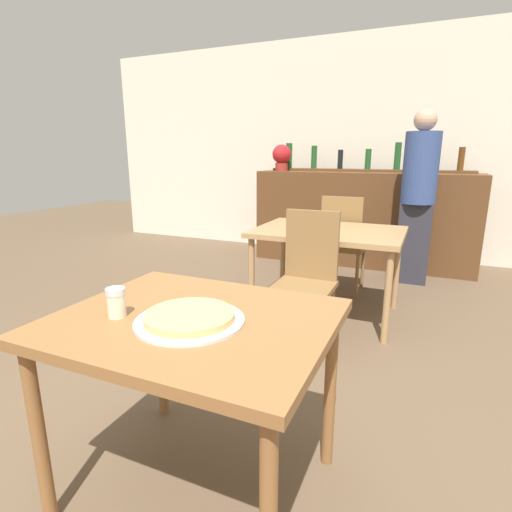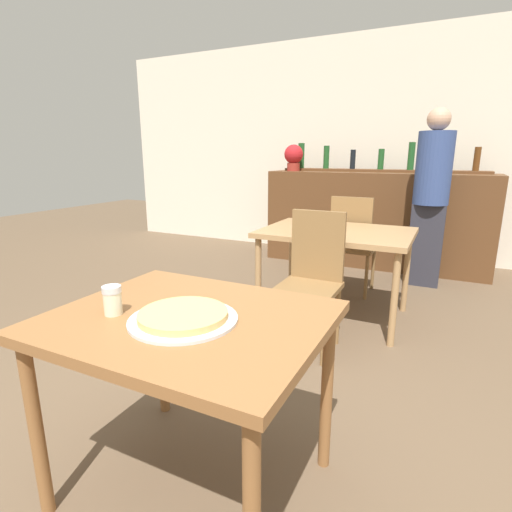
{
  "view_description": "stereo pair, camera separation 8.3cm",
  "coord_description": "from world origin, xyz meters",
  "px_view_note": "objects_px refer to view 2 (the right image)",
  "views": [
    {
      "loc": [
        0.75,
        -1.15,
        1.34
      ],
      "look_at": [
        0.01,
        0.55,
        0.86
      ],
      "focal_mm": 28.0,
      "sensor_mm": 36.0,
      "label": 1
    },
    {
      "loc": [
        0.83,
        -1.12,
        1.34
      ],
      "look_at": [
        0.01,
        0.55,
        0.86
      ],
      "focal_mm": 28.0,
      "sensor_mm": 36.0,
      "label": 2
    }
  ],
  "objects_px": {
    "chair_far_side_front": "(313,272)",
    "chair_far_side_back": "(352,240)",
    "cheese_shaker": "(112,300)",
    "potted_plant": "(294,156)",
    "person_standing": "(431,192)",
    "pizza_tray": "(183,317)"
  },
  "relations": [
    {
      "from": "person_standing",
      "to": "chair_far_side_front",
      "type": "bearing_deg",
      "value": -108.62
    },
    {
      "from": "cheese_shaker",
      "to": "potted_plant",
      "type": "distance_m",
      "value": 4.01
    },
    {
      "from": "chair_far_side_front",
      "to": "cheese_shaker",
      "type": "height_order",
      "value": "chair_far_side_front"
    },
    {
      "from": "person_standing",
      "to": "potted_plant",
      "type": "bearing_deg",
      "value": 162.45
    },
    {
      "from": "pizza_tray",
      "to": "potted_plant",
      "type": "distance_m",
      "value": 4.02
    },
    {
      "from": "chair_far_side_front",
      "to": "pizza_tray",
      "type": "distance_m",
      "value": 1.5
    },
    {
      "from": "chair_far_side_front",
      "to": "person_standing",
      "type": "height_order",
      "value": "person_standing"
    },
    {
      "from": "chair_far_side_back",
      "to": "person_standing",
      "type": "height_order",
      "value": "person_standing"
    },
    {
      "from": "chair_far_side_front",
      "to": "pizza_tray",
      "type": "relative_size",
      "value": 2.47
    },
    {
      "from": "chair_far_side_front",
      "to": "person_standing",
      "type": "distance_m",
      "value": 1.97
    },
    {
      "from": "potted_plant",
      "to": "cheese_shaker",
      "type": "bearing_deg",
      "value": -78.46
    },
    {
      "from": "person_standing",
      "to": "cheese_shaker",
      "type": "bearing_deg",
      "value": -104.66
    },
    {
      "from": "chair_far_side_front",
      "to": "person_standing",
      "type": "xyz_separation_m",
      "value": [
        0.61,
        1.82,
        0.42
      ]
    },
    {
      "from": "cheese_shaker",
      "to": "person_standing",
      "type": "relative_size",
      "value": 0.06
    },
    {
      "from": "chair_far_side_back",
      "to": "person_standing",
      "type": "xyz_separation_m",
      "value": [
        0.61,
        0.64,
        0.42
      ]
    },
    {
      "from": "chair_far_side_front",
      "to": "potted_plant",
      "type": "height_order",
      "value": "potted_plant"
    },
    {
      "from": "pizza_tray",
      "to": "person_standing",
      "type": "height_order",
      "value": "person_standing"
    },
    {
      "from": "chair_far_side_front",
      "to": "cheese_shaker",
      "type": "bearing_deg",
      "value": -99.79
    },
    {
      "from": "chair_far_side_front",
      "to": "potted_plant",
      "type": "relative_size",
      "value": 2.92
    },
    {
      "from": "chair_far_side_front",
      "to": "chair_far_side_back",
      "type": "relative_size",
      "value": 1.0
    },
    {
      "from": "potted_plant",
      "to": "chair_far_side_back",
      "type": "bearing_deg",
      "value": -47.71
    },
    {
      "from": "chair_far_side_front",
      "to": "chair_far_side_back",
      "type": "height_order",
      "value": "same"
    }
  ]
}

